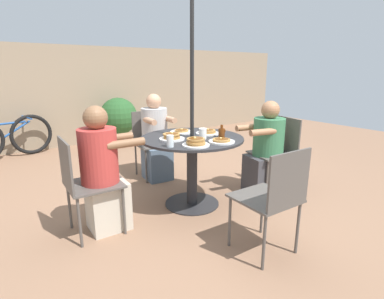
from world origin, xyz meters
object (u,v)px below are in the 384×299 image
object	(u,v)px
drinking_glass_a	(170,141)
bicycle	(7,137)
patio_table	(192,155)
patio_chair_east	(274,195)
diner_west	(156,141)
patio_chair_south	(278,149)
syrup_bottle	(222,132)
diner_south	(266,152)
potted_shrub	(119,118)
pancake_plate_c	(196,143)
diner_north	(103,175)
pancake_plate_e	(222,141)
pancake_plate_b	(172,137)
patio_chair_west	(151,139)
coffee_cup	(203,134)
pancake_plate_a	(182,131)
patio_chair_north	(83,180)
pancake_plate_d	(207,132)

from	to	relation	value
drinking_glass_a	bicycle	size ratio (longest dim) A/B	0.08
patio_table	bicycle	xyz separation A→B (m)	(-1.47, 3.17, -0.21)
patio_chair_east	diner_west	bearing A→B (deg)	88.52
patio_table	patio_chair_south	world-z (taller)	patio_chair_south
drinking_glass_a	syrup_bottle	bearing A→B (deg)	3.27
bicycle	diner_west	bearing A→B (deg)	-66.86
patio_chair_east	diner_south	world-z (taller)	diner_south
patio_table	potted_shrub	world-z (taller)	potted_shrub
pancake_plate_c	bicycle	size ratio (longest dim) A/B	0.18
diner_north	patio_chair_east	distance (m)	1.46
pancake_plate_e	pancake_plate_b	bearing A→B (deg)	131.46
patio_table	pancake_plate_b	distance (m)	0.31
patio_chair_west	drinking_glass_a	world-z (taller)	patio_chair_west
patio_chair_east	diner_south	size ratio (longest dim) A/B	0.81
patio_chair_east	pancake_plate_b	size ratio (longest dim) A/B	3.48
diner_west	syrup_bottle	world-z (taller)	diner_west
bicycle	coffee_cup	bearing A→B (deg)	-76.92
pancake_plate_e	pancake_plate_a	bearing A→B (deg)	96.07
coffee_cup	bicycle	distance (m)	3.66
diner_west	potted_shrub	distance (m)	2.12
syrup_bottle	bicycle	size ratio (longest dim) A/B	0.09
diner_west	bicycle	distance (m)	2.72
pancake_plate_a	pancake_plate_e	size ratio (longest dim) A/B	1.00
pancake_plate_c	pancake_plate_e	size ratio (longest dim) A/B	1.00
patio_chair_north	coffee_cup	size ratio (longest dim) A/B	8.18
diner_south	coffee_cup	bearing A→B (deg)	97.42
diner_west	coffee_cup	bearing A→B (deg)	92.86
diner_west	coffee_cup	size ratio (longest dim) A/B	10.51
pancake_plate_c	potted_shrub	xyz separation A→B (m)	(0.58, 3.35, -0.26)
patio_chair_west	drinking_glass_a	distance (m)	1.44
pancake_plate_c	pancake_plate_a	bearing A→B (deg)	69.28
diner_west	patio_chair_north	bearing A→B (deg)	41.99
pancake_plate_a	pancake_plate_e	bearing A→B (deg)	-83.93
pancake_plate_d	pancake_plate_a	bearing A→B (deg)	130.40
diner_north	bicycle	xyz separation A→B (m)	(-0.53, 3.15, -0.17)
patio_table	pancake_plate_d	xyz separation A→B (m)	(0.23, 0.03, 0.21)
patio_chair_east	pancake_plate_b	xyz separation A→B (m)	(-0.20, 1.14, 0.26)
pancake_plate_a	bicycle	bearing A→B (deg)	117.30
pancake_plate_b	patio_chair_east	bearing A→B (deg)	-79.91
pancake_plate_a	drinking_glass_a	size ratio (longest dim) A/B	2.36
diner_north	pancake_plate_d	xyz separation A→B (m)	(1.17, 0.01, 0.24)
diner_north	syrup_bottle	size ratio (longest dim) A/B	8.73
patio_chair_south	coffee_cup	bearing A→B (deg)	96.19
pancake_plate_d	syrup_bottle	bearing A→B (deg)	-83.88
diner_west	pancake_plate_c	xyz separation A→B (m)	(-0.26, -1.26, 0.26)
patio_table	diner_south	world-z (taller)	diner_south
diner_north	patio_chair_west	xyz separation A→B (m)	(1.03, 1.09, -0.01)
patio_chair_north	diner_north	distance (m)	0.17
patio_chair_west	pancake_plate_e	size ratio (longest dim) A/B	3.48
patio_chair_west	syrup_bottle	distance (m)	1.33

